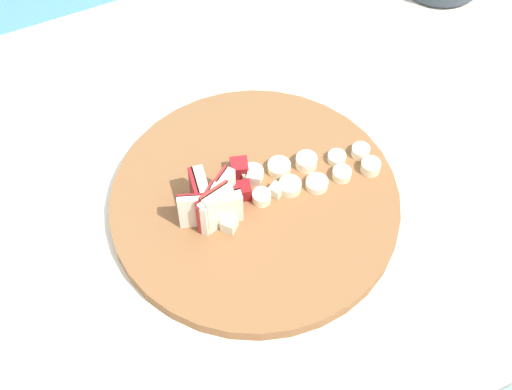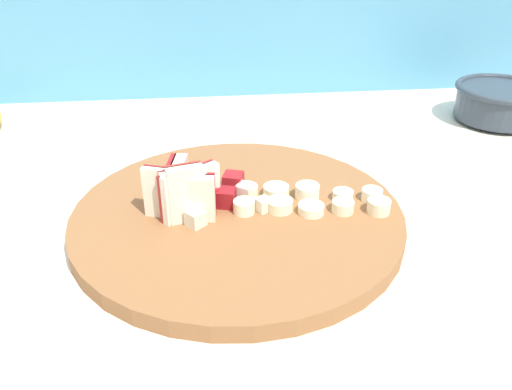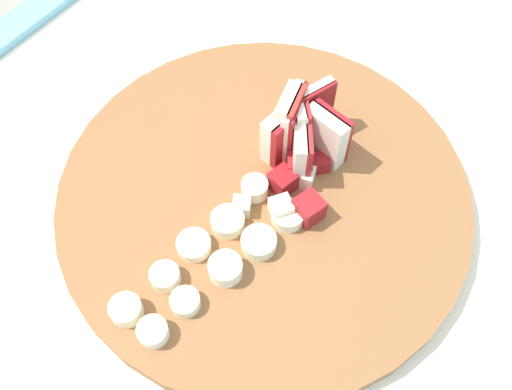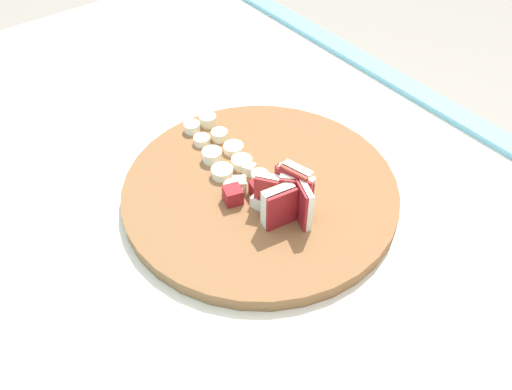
{
  "view_description": "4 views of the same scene",
  "coord_description": "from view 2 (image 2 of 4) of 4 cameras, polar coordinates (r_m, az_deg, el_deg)",
  "views": [
    {
      "loc": [
        -0.2,
        -0.52,
        1.7
      ],
      "look_at": [
        0.02,
        -0.03,
        0.91
      ],
      "focal_mm": 54.66,
      "sensor_mm": 36.0,
      "label": 1
    },
    {
      "loc": [
        -0.01,
        -0.53,
        1.2
      ],
      "look_at": [
        0.04,
        -0.01,
        0.9
      ],
      "focal_mm": 37.37,
      "sensor_mm": 36.0,
      "label": 2
    },
    {
      "loc": [
        0.23,
        0.11,
        1.31
      ],
      "look_at": [
        0.03,
        -0.03,
        0.91
      ],
      "focal_mm": 38.69,
      "sensor_mm": 36.0,
      "label": 3
    },
    {
      "loc": [
        -0.38,
        0.28,
        1.39
      ],
      "look_at": [
        -0.0,
        -0.01,
        0.92
      ],
      "focal_mm": 37.97,
      "sensor_mm": 36.0,
      "label": 4
    }
  ],
  "objects": [
    {
      "name": "ceramic_bowl",
      "position": [
        0.94,
        24.63,
        9.13
      ],
      "size": [
        0.14,
        0.14,
        0.06
      ],
      "color": "#2D3842",
      "rests_on": "tiled_countertop"
    },
    {
      "name": "apple_dice_pile",
      "position": [
        0.59,
        -3.69,
        -0.05
      ],
      "size": [
        0.1,
        0.1,
        0.02
      ],
      "color": "maroon",
      "rests_on": "cutting_board"
    },
    {
      "name": "tile_backsplash",
      "position": [
        1.09,
        -4.65,
        -0.18
      ],
      "size": [
        2.4,
        0.04,
        1.32
      ],
      "primitive_type": "cube",
      "color": "#4C8EB2",
      "rests_on": "ground"
    },
    {
      "name": "cutting_board",
      "position": [
        0.59,
        -1.99,
        -2.43
      ],
      "size": [
        0.36,
        0.36,
        0.02
      ],
      "primitive_type": "cylinder",
      "color": "brown",
      "rests_on": "tiled_countertop"
    },
    {
      "name": "banana_slice_rows",
      "position": [
        0.59,
        5.42,
        -0.43
      ],
      "size": [
        0.17,
        0.08,
        0.02
      ],
      "color": "#F4EAC6",
      "rests_on": "cutting_board"
    },
    {
      "name": "apple_wedge_fan",
      "position": [
        0.57,
        -7.7,
        0.36
      ],
      "size": [
        0.08,
        0.07,
        0.06
      ],
      "color": "maroon",
      "rests_on": "cutting_board"
    }
  ]
}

